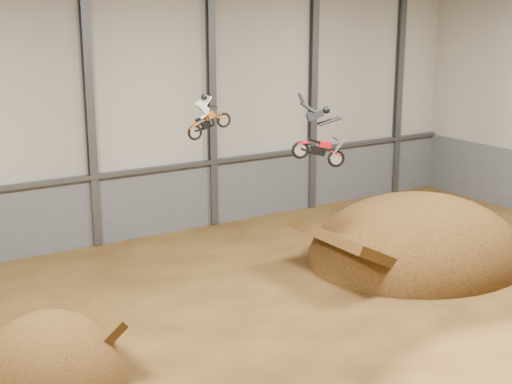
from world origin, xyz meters
TOP-DOWN VIEW (x-y plane):
  - floor at (0.00, 0.00)m, footprint 40.00×40.00m
  - back_wall at (0.00, 15.00)m, footprint 40.00×0.10m
  - lower_band_back at (0.00, 14.90)m, footprint 39.80×0.18m
  - steel_rail at (0.00, 14.75)m, footprint 39.80×0.35m
  - steel_column_2 at (-3.33, 14.80)m, footprint 0.40×0.36m
  - steel_column_3 at (3.33, 14.80)m, footprint 0.40×0.36m
  - steel_column_4 at (10.00, 14.80)m, footprint 0.40×0.36m
  - steel_column_5 at (16.67, 14.80)m, footprint 0.40×0.36m
  - takeoff_ramp at (-9.36, 2.43)m, footprint 4.61×5.32m
  - landing_ramp at (8.70, 4.76)m, footprint 10.70×9.47m
  - fmx_rider_a at (-1.70, 5.72)m, footprint 2.34×0.86m
  - fmx_rider_b at (2.61, 4.72)m, footprint 3.68×2.18m

SIDE VIEW (x-z plane):
  - floor at x=0.00m, z-range 0.00..0.00m
  - takeoff_ramp at x=-9.36m, z-range -2.31..2.31m
  - landing_ramp at x=8.70m, z-range -3.09..3.09m
  - lower_band_back at x=0.00m, z-range 0.00..3.50m
  - steel_rail at x=0.00m, z-range 3.45..3.65m
  - fmx_rider_b at x=2.61m, z-range 5.03..8.34m
  - back_wall at x=0.00m, z-range 0.00..14.00m
  - steel_column_2 at x=-3.33m, z-range 0.05..13.95m
  - steel_column_3 at x=3.33m, z-range 0.05..13.95m
  - steel_column_4 at x=10.00m, z-range 0.05..13.95m
  - steel_column_5 at x=16.67m, z-range 0.05..13.95m
  - fmx_rider_a at x=-1.70m, z-range 6.61..8.78m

